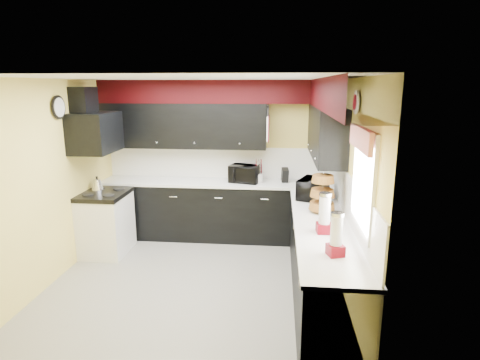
% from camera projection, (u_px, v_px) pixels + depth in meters
% --- Properties ---
extents(ground, '(3.60, 3.60, 0.00)m').
position_uv_depth(ground, '(198.00, 280.00, 5.11)').
color(ground, gray).
rests_on(ground, ground).
extents(wall_back, '(3.60, 0.06, 2.50)m').
position_uv_depth(wall_back, '(218.00, 159.00, 6.56)').
color(wall_back, '#E0C666').
rests_on(wall_back, ground).
extents(wall_right, '(0.06, 3.60, 2.50)m').
position_uv_depth(wall_right, '(347.00, 189.00, 4.65)').
color(wall_right, '#E0C666').
rests_on(wall_right, ground).
extents(wall_left, '(0.06, 3.60, 2.50)m').
position_uv_depth(wall_left, '(53.00, 182.00, 4.99)').
color(wall_left, '#E0C666').
rests_on(wall_left, ground).
extents(ceiling, '(3.60, 3.60, 0.06)m').
position_uv_depth(ceiling, '(192.00, 78.00, 4.53)').
color(ceiling, white).
rests_on(ceiling, wall_back).
extents(cab_back, '(3.60, 0.60, 0.90)m').
position_uv_depth(cab_back, '(215.00, 211.00, 6.46)').
color(cab_back, black).
rests_on(cab_back, ground).
extents(cab_right, '(0.60, 3.00, 0.90)m').
position_uv_depth(cab_right, '(321.00, 262.00, 4.57)').
color(cab_right, black).
rests_on(cab_right, ground).
extents(counter_back, '(3.62, 0.64, 0.04)m').
position_uv_depth(counter_back, '(215.00, 182.00, 6.35)').
color(counter_back, white).
rests_on(counter_back, cab_back).
extents(counter_right, '(0.64, 3.02, 0.04)m').
position_uv_depth(counter_right, '(323.00, 223.00, 4.46)').
color(counter_right, white).
rests_on(counter_right, cab_right).
extents(splash_back, '(3.60, 0.02, 0.50)m').
position_uv_depth(splash_back, '(218.00, 162.00, 6.57)').
color(splash_back, white).
rests_on(splash_back, counter_back).
extents(splash_right, '(0.02, 3.60, 0.50)m').
position_uv_depth(splash_right, '(346.00, 194.00, 4.66)').
color(splash_right, white).
rests_on(splash_right, counter_right).
extents(upper_back, '(2.60, 0.35, 0.70)m').
position_uv_depth(upper_back, '(184.00, 126.00, 6.31)').
color(upper_back, black).
rests_on(upper_back, wall_back).
extents(upper_right, '(0.35, 1.80, 0.70)m').
position_uv_depth(upper_right, '(326.00, 132.00, 5.41)').
color(upper_right, black).
rests_on(upper_right, wall_right).
extents(soffit_back, '(3.60, 0.36, 0.35)m').
position_uv_depth(soffit_back, '(215.00, 92.00, 6.14)').
color(soffit_back, black).
rests_on(soffit_back, wall_back).
extents(soffit_right, '(0.36, 3.24, 0.35)m').
position_uv_depth(soffit_right, '(339.00, 94.00, 4.25)').
color(soffit_right, black).
rests_on(soffit_right, wall_right).
extents(stove, '(0.60, 0.75, 0.86)m').
position_uv_depth(stove, '(106.00, 224.00, 5.88)').
color(stove, white).
rests_on(stove, ground).
extents(cooktop, '(0.62, 0.77, 0.06)m').
position_uv_depth(cooktop, '(104.00, 194.00, 5.77)').
color(cooktop, black).
rests_on(cooktop, stove).
extents(hood, '(0.50, 0.78, 0.55)m').
position_uv_depth(hood, '(95.00, 132.00, 5.57)').
color(hood, black).
rests_on(hood, wall_left).
extents(hood_duct, '(0.24, 0.40, 0.40)m').
position_uv_depth(hood_duct, '(84.00, 102.00, 5.48)').
color(hood_duct, black).
rests_on(hood_duct, wall_left).
extents(window, '(0.03, 0.86, 0.96)m').
position_uv_depth(window, '(364.00, 182.00, 3.71)').
color(window, white).
rests_on(window, wall_right).
extents(valance, '(0.04, 0.88, 0.20)m').
position_uv_depth(valance, '(361.00, 138.00, 3.62)').
color(valance, red).
rests_on(valance, wall_right).
extents(pan_top, '(0.03, 0.22, 0.40)m').
position_uv_depth(pan_top, '(268.00, 114.00, 6.07)').
color(pan_top, black).
rests_on(pan_top, upper_back).
extents(pan_mid, '(0.03, 0.28, 0.46)m').
position_uv_depth(pan_mid, '(267.00, 131.00, 6.00)').
color(pan_mid, black).
rests_on(pan_mid, upper_back).
extents(pan_low, '(0.03, 0.24, 0.42)m').
position_uv_depth(pan_low, '(268.00, 131.00, 6.26)').
color(pan_low, black).
rests_on(pan_low, upper_back).
extents(cut_board, '(0.03, 0.26, 0.35)m').
position_uv_depth(cut_board, '(268.00, 129.00, 5.87)').
color(cut_board, white).
rests_on(cut_board, upper_back).
extents(baskets, '(0.27, 0.27, 0.50)m').
position_uv_depth(baskets, '(322.00, 193.00, 4.74)').
color(baskets, brown).
rests_on(baskets, upper_right).
extents(clock, '(0.03, 0.30, 0.30)m').
position_uv_depth(clock, '(58.00, 107.00, 5.02)').
color(clock, black).
rests_on(clock, wall_left).
extents(deco_plate, '(0.03, 0.24, 0.24)m').
position_uv_depth(deco_plate, '(356.00, 102.00, 4.08)').
color(deco_plate, white).
rests_on(deco_plate, wall_right).
extents(toaster_oven, '(0.54, 0.48, 0.27)m').
position_uv_depth(toaster_oven, '(245.00, 174.00, 6.26)').
color(toaster_oven, black).
rests_on(toaster_oven, counter_back).
extents(microwave, '(0.48, 0.57, 0.27)m').
position_uv_depth(microwave, '(313.00, 189.00, 5.35)').
color(microwave, black).
rests_on(microwave, counter_right).
extents(utensil_crock, '(0.15, 0.15, 0.14)m').
position_uv_depth(utensil_crock, '(259.00, 178.00, 6.24)').
color(utensil_crock, white).
rests_on(utensil_crock, counter_back).
extents(knife_block, '(0.12, 0.15, 0.22)m').
position_uv_depth(knife_block, '(285.00, 175.00, 6.24)').
color(knife_block, black).
rests_on(knife_block, counter_back).
extents(kettle, '(0.23, 0.23, 0.15)m').
position_uv_depth(kettle, '(97.00, 184.00, 5.90)').
color(kettle, '#BCBCC1').
rests_on(kettle, cooktop).
extents(dispenser_a, '(0.16, 0.16, 0.40)m').
position_uv_depth(dispenser_a, '(324.00, 214.00, 4.08)').
color(dispenser_a, maroon).
rests_on(dispenser_a, counter_right).
extents(dispenser_b, '(0.17, 0.17, 0.37)m').
position_uv_depth(dispenser_b, '(336.00, 236.00, 3.53)').
color(dispenser_b, maroon).
rests_on(dispenser_b, counter_right).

